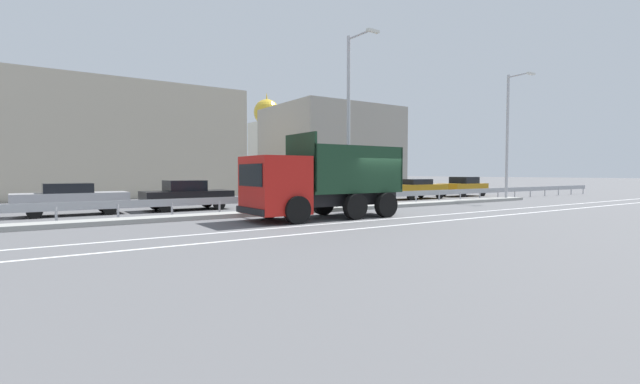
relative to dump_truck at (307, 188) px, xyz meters
name	(u,v)px	position (x,y,z in m)	size (l,w,h in m)	color
ground_plane	(370,216)	(3.05, -0.36, -1.29)	(320.00, 320.00, 0.00)	#565659
lane_strip_0	(352,222)	(0.90, -1.80, -1.29)	(57.57, 0.16, 0.01)	silver
lane_strip_1	(382,227)	(0.90, -3.49, -1.29)	(57.57, 0.16, 0.01)	silver
median_island	(331,209)	(3.05, 2.60, -1.20)	(31.66, 1.10, 0.18)	gray
median_guardrail	(316,198)	(3.05, 3.97, -0.72)	(57.57, 0.09, 0.78)	#9EA0A5
dump_truck	(307,188)	(0.00, 0.00, 0.00)	(6.88, 2.69, 3.46)	red
median_road_sign	(338,184)	(3.42, 2.60, 0.05)	(0.74, 0.16, 2.55)	white
street_lamp_1	(350,114)	(4.17, 2.54, 3.56)	(0.70, 2.00, 8.78)	#ADADB2
street_lamp_2	(509,131)	(17.91, 2.57, 3.43)	(0.71, 1.85, 8.57)	#ADADB2
parked_car_2	(71,199)	(-7.88, 7.18, -0.56)	(4.57, 1.85, 1.43)	#A3A3A8
parked_car_3	(187,195)	(-2.77, 7.14, -0.54)	(4.35, 2.05, 1.51)	black
parked_car_4	(284,193)	(3.06, 7.50, -0.59)	(4.04, 2.18, 1.38)	black
parked_car_5	(355,191)	(8.17, 7.22, -0.59)	(4.91, 2.30, 1.34)	#B27A14
parked_car_6	(416,189)	(13.65, 7.06, -0.54)	(4.81, 2.03, 1.44)	#B27A14
parked_car_7	(463,187)	(19.58, 7.56, -0.51)	(4.06, 2.09, 1.56)	#B27A14
background_building_0	(87,141)	(-5.76, 23.25, 3.05)	(22.69, 9.71, 8.69)	#B7AD99
background_building_1	(331,150)	(17.30, 22.95, 3.08)	(12.04, 10.89, 8.75)	gray
church_tower	(267,145)	(14.99, 33.48, 4.07)	(3.60, 3.60, 11.88)	silver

